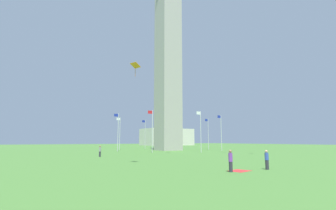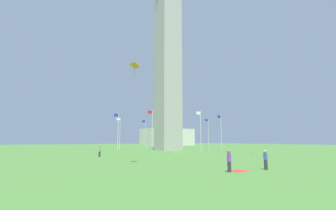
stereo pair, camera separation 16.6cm
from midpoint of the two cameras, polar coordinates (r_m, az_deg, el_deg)
ground_plane at (r=64.22m, az=0.08°, el=-10.38°), size 260.00×260.00×0.00m
obelisk_monument at (r=67.97m, az=0.07°, el=11.04°), size 5.46×5.46×49.68m
flagpole_n at (r=58.42m, az=-11.40°, el=-5.77°), size 1.12×0.14×8.72m
flagpole_ne at (r=51.27m, az=-3.62°, el=-5.60°), size 1.12×0.14×8.72m
flagpole_e at (r=53.13m, az=7.55°, el=-5.63°), size 1.12×0.14×8.72m
flagpole_se at (r=62.32m, az=12.17°, el=-5.89°), size 1.12×0.14×8.72m
flagpole_s at (r=72.03m, az=9.29°, el=-6.25°), size 1.12×0.14×8.72m
flagpole_sw at (r=77.29m, az=2.46°, el=-6.47°), size 1.12×0.14×8.72m
flagpole_w at (r=76.02m, az=-5.23°, el=-6.42°), size 1.12×0.14×8.72m
flagpole_nw at (r=68.69m, az=-10.97°, el=-6.12°), size 1.12×0.14×8.72m
person_blue_shirt at (r=23.34m, az=21.72°, el=-11.63°), size 0.32×0.32×1.66m
person_gray_shirt at (r=39.98m, az=-15.34°, el=-10.21°), size 0.32×0.32×1.70m
person_purple_shirt at (r=20.69m, az=14.11°, el=-12.37°), size 0.32×0.32×1.73m
kite_orange_diamond at (r=26.43m, az=-7.55°, el=8.92°), size 1.06×1.10×1.41m
distant_building at (r=132.69m, az=-0.18°, el=-7.39°), size 24.82×15.75×8.61m
picnic_blanket_near_first_person at (r=21.73m, az=15.97°, el=-14.35°), size 2.07×1.77×0.01m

